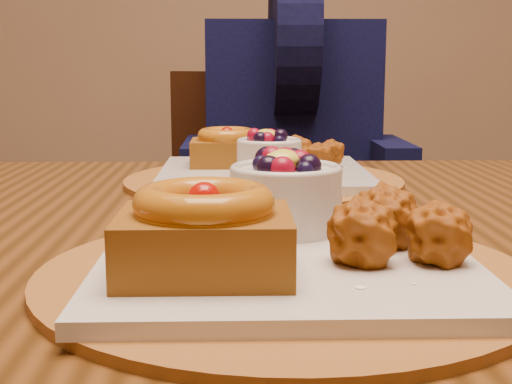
% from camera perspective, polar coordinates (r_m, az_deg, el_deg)
% --- Properties ---
extents(dining_table, '(1.60, 0.90, 0.76)m').
position_cam_1_polar(dining_table, '(0.78, 1.21, -7.65)').
color(dining_table, '#351E09').
rests_on(dining_table, ground).
extents(place_setting_near, '(0.38, 0.38, 0.09)m').
position_cam_1_polar(place_setting_near, '(0.55, 1.99, -4.03)').
color(place_setting_near, brown).
rests_on(place_setting_near, dining_table).
extents(place_setting_far, '(0.38, 0.38, 0.08)m').
position_cam_1_polar(place_setting_far, '(0.97, 0.48, 1.90)').
color(place_setting_far, brown).
rests_on(place_setting_far, dining_table).
extents(chair_far, '(0.56, 0.56, 0.90)m').
position_cam_1_polar(chair_far, '(1.68, -1.61, -4.21)').
color(chair_far, black).
rests_on(chair_far, ground).
extents(diner, '(0.48, 0.47, 0.78)m').
position_cam_1_polar(diner, '(1.64, 2.88, 7.29)').
color(diner, black).
rests_on(diner, ground).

